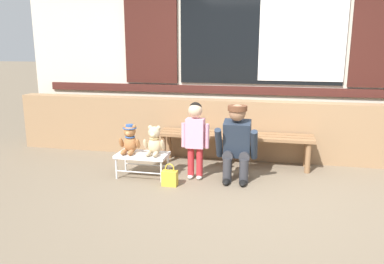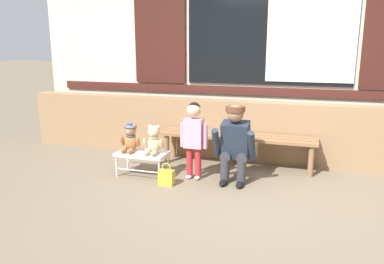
{
  "view_description": "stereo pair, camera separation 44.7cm",
  "coord_description": "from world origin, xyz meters",
  "px_view_note": "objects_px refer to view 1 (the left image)",
  "views": [
    {
      "loc": [
        0.24,
        -3.98,
        1.63
      ],
      "look_at": [
        -0.76,
        0.59,
        0.55
      ],
      "focal_mm": 35.43,
      "sensor_mm": 36.0,
      "label": 1
    },
    {
      "loc": [
        0.67,
        -3.86,
        1.63
      ],
      "look_at": [
        -0.76,
        0.59,
        0.55
      ],
      "focal_mm": 35.43,
      "sensor_mm": 36.0,
      "label": 2
    }
  ],
  "objects_px": {
    "teddy_bear_plain": "(154,142)",
    "handbag_on_ground": "(170,178)",
    "wooden_bench_long": "(234,139)",
    "small_display_bench": "(142,156)",
    "teddy_bear_with_hat": "(130,140)",
    "child_standing": "(195,132)",
    "adult_crouching": "(238,142)"
  },
  "relations": [
    {
      "from": "small_display_bench",
      "to": "child_standing",
      "type": "distance_m",
      "value": 0.74
    },
    {
      "from": "teddy_bear_plain",
      "to": "handbag_on_ground",
      "type": "xyz_separation_m",
      "value": [
        0.26,
        -0.24,
        -0.37
      ]
    },
    {
      "from": "small_display_bench",
      "to": "handbag_on_ground",
      "type": "xyz_separation_m",
      "value": [
        0.42,
        -0.23,
        -0.17
      ]
    },
    {
      "from": "teddy_bear_plain",
      "to": "child_standing",
      "type": "xyz_separation_m",
      "value": [
        0.5,
        0.07,
        0.13
      ]
    },
    {
      "from": "wooden_bench_long",
      "to": "handbag_on_ground",
      "type": "distance_m",
      "value": 1.19
    },
    {
      "from": "child_standing",
      "to": "teddy_bear_plain",
      "type": "bearing_deg",
      "value": -171.58
    },
    {
      "from": "adult_crouching",
      "to": "child_standing",
      "type": "bearing_deg",
      "value": -175.0
    },
    {
      "from": "teddy_bear_with_hat",
      "to": "child_standing",
      "type": "relative_size",
      "value": 0.38
    },
    {
      "from": "wooden_bench_long",
      "to": "teddy_bear_plain",
      "type": "distance_m",
      "value": 1.17
    },
    {
      "from": "small_display_bench",
      "to": "child_standing",
      "type": "relative_size",
      "value": 0.67
    },
    {
      "from": "handbag_on_ground",
      "to": "adult_crouching",
      "type": "bearing_deg",
      "value": 25.1
    },
    {
      "from": "small_display_bench",
      "to": "child_standing",
      "type": "bearing_deg",
      "value": 6.53
    },
    {
      "from": "adult_crouching",
      "to": "handbag_on_ground",
      "type": "xyz_separation_m",
      "value": [
        -0.76,
        -0.35,
        -0.38
      ]
    },
    {
      "from": "handbag_on_ground",
      "to": "wooden_bench_long",
      "type": "bearing_deg",
      "value": 55.63
    },
    {
      "from": "child_standing",
      "to": "adult_crouching",
      "type": "distance_m",
      "value": 0.53
    },
    {
      "from": "adult_crouching",
      "to": "wooden_bench_long",
      "type": "bearing_deg",
      "value": 99.53
    },
    {
      "from": "child_standing",
      "to": "handbag_on_ground",
      "type": "distance_m",
      "value": 0.63
    },
    {
      "from": "wooden_bench_long",
      "to": "small_display_bench",
      "type": "bearing_deg",
      "value": -146.0
    },
    {
      "from": "small_display_bench",
      "to": "child_standing",
      "type": "xyz_separation_m",
      "value": [
        0.66,
        0.08,
        0.33
      ]
    },
    {
      "from": "teddy_bear_plain",
      "to": "teddy_bear_with_hat",
      "type": "bearing_deg",
      "value": 179.87
    },
    {
      "from": "child_standing",
      "to": "handbag_on_ground",
      "type": "xyz_separation_m",
      "value": [
        -0.24,
        -0.31,
        -0.5
      ]
    },
    {
      "from": "wooden_bench_long",
      "to": "adult_crouching",
      "type": "distance_m",
      "value": 0.62
    },
    {
      "from": "wooden_bench_long",
      "to": "teddy_bear_with_hat",
      "type": "xyz_separation_m",
      "value": [
        -1.23,
        -0.72,
        0.1
      ]
    },
    {
      "from": "handbag_on_ground",
      "to": "child_standing",
      "type": "bearing_deg",
      "value": 51.86
    },
    {
      "from": "small_display_bench",
      "to": "wooden_bench_long",
      "type": "bearing_deg",
      "value": 34.0
    },
    {
      "from": "teddy_bear_with_hat",
      "to": "handbag_on_ground",
      "type": "height_order",
      "value": "teddy_bear_with_hat"
    },
    {
      "from": "teddy_bear_with_hat",
      "to": "child_standing",
      "type": "distance_m",
      "value": 0.83
    },
    {
      "from": "teddy_bear_plain",
      "to": "handbag_on_ground",
      "type": "bearing_deg",
      "value": -42.28
    },
    {
      "from": "child_standing",
      "to": "teddy_bear_with_hat",
      "type": "bearing_deg",
      "value": -174.88
    },
    {
      "from": "wooden_bench_long",
      "to": "child_standing",
      "type": "relative_size",
      "value": 2.19
    },
    {
      "from": "teddy_bear_with_hat",
      "to": "teddy_bear_plain",
      "type": "bearing_deg",
      "value": -0.13
    },
    {
      "from": "wooden_bench_long",
      "to": "child_standing",
      "type": "bearing_deg",
      "value": -122.45
    }
  ]
}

